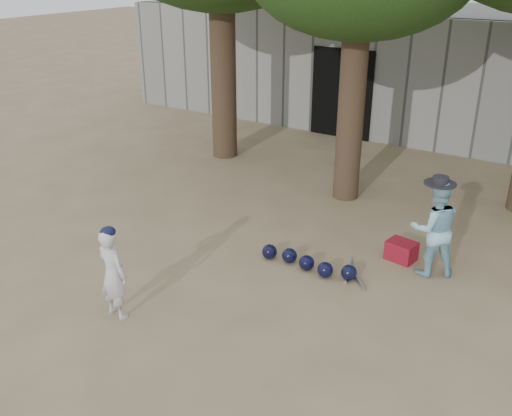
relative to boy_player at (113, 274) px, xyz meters
The scene contains 7 objects.
ground 1.22m from the boy_player, 77.34° to the left, with size 70.00×70.00×0.00m, color #937C5E.
boy_player is the anchor object (origin of this frame).
spectator_blue 4.44m from the boy_player, 46.44° to the left, with size 0.70×0.54×1.43m, color #92CCE2.
red_bag 4.28m from the boy_player, 52.67° to the left, with size 0.42×0.32×0.30m, color maroon.
back_building 11.40m from the boy_player, 88.84° to the left, with size 16.00×5.24×3.00m.
helmet_row 2.85m from the boy_player, 57.25° to the left, with size 1.51×0.34×0.23m.
bat_pile 3.39m from the boy_player, 49.88° to the left, with size 0.57×0.76×0.06m.
Camera 1 is at (4.60, -5.27, 4.25)m, focal length 40.00 mm.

